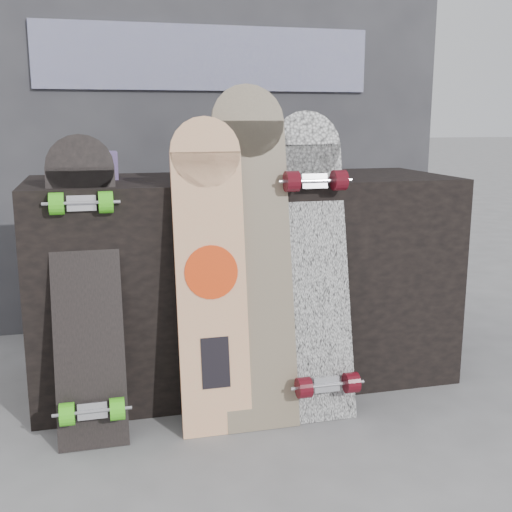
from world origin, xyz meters
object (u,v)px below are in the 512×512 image
object	(u,v)px
skateboard_dark	(86,285)
longboard_celtic	(254,246)
vendor_table	(244,279)
longboard_geisha	(211,268)
longboard_cascadia	(315,261)

from	to	relation	value
skateboard_dark	longboard_celtic	bearing A→B (deg)	-1.09
vendor_table	skateboard_dark	world-z (taller)	skateboard_dark
longboard_geisha	vendor_table	bearing A→B (deg)	62.19
longboard_celtic	skateboard_dark	world-z (taller)	longboard_celtic
vendor_table	skateboard_dark	size ratio (longest dim) A/B	1.64
longboard_geisha	longboard_celtic	world-z (taller)	longboard_celtic
longboard_geisha	longboard_cascadia	size ratio (longest dim) A/B	0.98
longboard_celtic	longboard_cascadia	world-z (taller)	longboard_celtic
longboard_geisha	longboard_cascadia	xyz separation A→B (m)	(0.37, 0.03, -0.00)
vendor_table	longboard_celtic	world-z (taller)	longboard_celtic
vendor_table	longboard_cascadia	world-z (taller)	longboard_cascadia
longboard_geisha	skateboard_dark	xyz separation A→B (m)	(-0.40, 0.04, -0.04)
longboard_celtic	vendor_table	bearing A→B (deg)	82.72
longboard_cascadia	skateboard_dark	world-z (taller)	longboard_cascadia
vendor_table	longboard_cascadia	size ratio (longest dim) A/B	1.52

